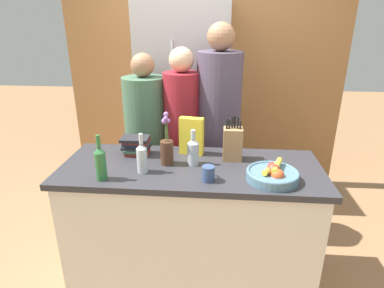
% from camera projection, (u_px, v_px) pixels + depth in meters
% --- Properties ---
extents(ground_plane, '(14.00, 14.00, 0.00)m').
position_uv_depth(ground_plane, '(191.00, 277.00, 2.43)').
color(ground_plane, '#936B47').
extents(kitchen_island, '(1.70, 0.67, 0.93)m').
position_uv_depth(kitchen_island, '(191.00, 225.00, 2.26)').
color(kitchen_island, silver).
rests_on(kitchen_island, ground_plane).
extents(back_wall_wood, '(2.90, 0.12, 2.60)m').
position_uv_depth(back_wall_wood, '(204.00, 71.00, 3.42)').
color(back_wall_wood, '#9E6B3D').
rests_on(back_wall_wood, ground_plane).
extents(refrigerator, '(0.84, 0.63, 2.00)m').
position_uv_depth(refrigerator, '(184.00, 107.00, 3.21)').
color(refrigerator, '#B7B7BC').
rests_on(refrigerator, ground_plane).
extents(fruit_bowl, '(0.31, 0.31, 0.11)m').
position_uv_depth(fruit_bowl, '(273.00, 174.00, 1.89)').
color(fruit_bowl, slate).
rests_on(fruit_bowl, kitchen_island).
extents(knife_block, '(0.13, 0.11, 0.30)m').
position_uv_depth(knife_block, '(233.00, 143.00, 2.15)').
color(knife_block, '#A87A4C').
rests_on(knife_block, kitchen_island).
extents(flower_vase, '(0.09, 0.09, 0.35)m').
position_uv_depth(flower_vase, '(167.00, 149.00, 2.08)').
color(flower_vase, '#4C2D1E').
rests_on(flower_vase, kitchen_island).
extents(cereal_box, '(0.17, 0.09, 0.26)m').
position_uv_depth(cereal_box, '(191.00, 136.00, 2.23)').
color(cereal_box, yellow).
rests_on(cereal_box, kitchen_island).
extents(coffee_mug, '(0.08, 0.11, 0.09)m').
position_uv_depth(coffee_mug, '(208.00, 173.00, 1.88)').
color(coffee_mug, '#334770').
rests_on(coffee_mug, kitchen_island).
extents(book_stack, '(0.20, 0.15, 0.13)m').
position_uv_depth(book_stack, '(136.00, 145.00, 2.24)').
color(book_stack, maroon).
rests_on(book_stack, kitchen_island).
extents(bottle_oil, '(0.08, 0.08, 0.24)m').
position_uv_depth(bottle_oil, '(193.00, 151.00, 2.08)').
color(bottle_oil, '#B2BCC1').
rests_on(bottle_oil, kitchen_island).
extents(bottle_vinegar, '(0.07, 0.07, 0.25)m').
position_uv_depth(bottle_vinegar, '(142.00, 157.00, 1.97)').
color(bottle_vinegar, '#B2BCC1').
rests_on(bottle_vinegar, kitchen_island).
extents(bottle_wine, '(0.06, 0.06, 0.28)m').
position_uv_depth(bottle_wine, '(101.00, 162.00, 1.87)').
color(bottle_wine, '#286633').
rests_on(bottle_wine, kitchen_island).
extents(person_at_sink, '(0.35, 0.35, 1.58)m').
position_uv_depth(person_at_sink, '(147.00, 138.00, 2.69)').
color(person_at_sink, '#383842').
rests_on(person_at_sink, ground_plane).
extents(person_in_blue, '(0.29, 0.29, 1.63)m').
position_uv_depth(person_in_blue, '(182.00, 135.00, 2.64)').
color(person_in_blue, '#383842').
rests_on(person_in_blue, ground_plane).
extents(person_in_red_tee, '(0.35, 0.35, 1.80)m').
position_uv_depth(person_in_red_tee, '(218.00, 125.00, 2.61)').
color(person_in_red_tee, '#383842').
rests_on(person_in_red_tee, ground_plane).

